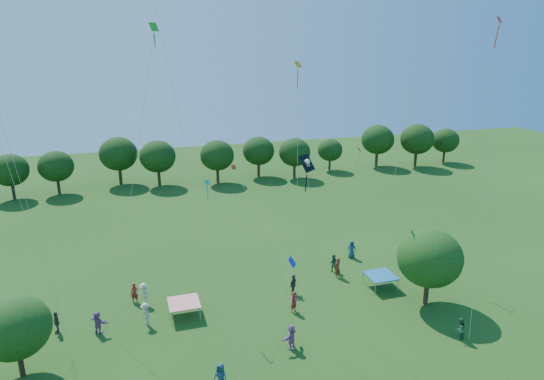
{
  "coord_description": "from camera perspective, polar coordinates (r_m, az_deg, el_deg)",
  "views": [
    {
      "loc": [
        -7.61,
        -10.93,
        18.96
      ],
      "look_at": [
        0.0,
        14.0,
        11.0
      ],
      "focal_mm": 32.0,
      "sensor_mm": 36.0,
      "label": 1
    }
  ],
  "objects": [
    {
      "name": "small_kite_3",
      "position": [
        37.14,
        15.69,
        -5.57
      ],
      "size": [
        0.77,
        5.59,
        4.67
      ],
      "color": "#15782C"
    },
    {
      "name": "crowd_person_2",
      "position": [
        42.49,
        7.21,
        -8.49
      ],
      "size": [
        0.87,
        0.69,
        1.56
      ],
      "primitive_type": "imported",
      "rotation": [
        0.0,
        0.0,
        2.73
      ],
      "color": "#235334",
      "rests_on": "ground"
    },
    {
      "name": "small_kite_8",
      "position": [
        46.63,
        10.57,
        3.15
      ],
      "size": [
        0.43,
        6.53,
        8.2
      ],
      "color": "#CC580C"
    },
    {
      "name": "crowd_person_3",
      "position": [
        35.88,
        -14.66,
        -13.96
      ],
      "size": [
        0.83,
        1.2,
        1.68
      ],
      "primitive_type": "imported",
      "rotation": [
        0.0,
        0.0,
        5.05
      ],
      "color": "#B8A293",
      "rests_on": "ground"
    },
    {
      "name": "near_tree_north",
      "position": [
        32.52,
        -28.03,
        -14.09
      ],
      "size": [
        4.08,
        4.08,
        5.1
      ],
      "color": "#422B19",
      "rests_on": "ground"
    },
    {
      "name": "small_kite_5",
      "position": [
        26.39,
        -28.88,
        5.89
      ],
      "size": [
        1.4,
        5.26,
        17.82
      ],
      "color": "#671893"
    },
    {
      "name": "tent_blue",
      "position": [
        40.4,
        12.67,
        -9.81
      ],
      "size": [
        2.2,
        2.2,
        1.1
      ],
      "color": "#1966A3",
      "rests_on": "ground"
    },
    {
      "name": "small_kite_6",
      "position": [
        42.53,
        15.04,
        7.81
      ],
      "size": [
        1.53,
        0.91,
        13.69
      ],
      "color": "white"
    },
    {
      "name": "pirate_kite",
      "position": [
        29.81,
        4.2,
        2.78
      ],
      "size": [
        1.35,
        3.16,
        11.03
      ],
      "color": "black"
    },
    {
      "name": "small_kite_4",
      "position": [
        25.52,
        1.34,
        -10.77
      ],
      "size": [
        3.44,
        0.6,
        7.07
      ],
      "color": "#121FB7"
    },
    {
      "name": "tent_red_stripe",
      "position": [
        36.28,
        -10.33,
        -12.93
      ],
      "size": [
        2.2,
        2.2,
        1.1
      ],
      "color": "red",
      "rests_on": "ground"
    },
    {
      "name": "crowd_person_7",
      "position": [
        36.31,
        2.6,
        -13.04
      ],
      "size": [
        0.71,
        0.65,
        1.61
      ],
      "primitive_type": "imported",
      "rotation": [
        0.0,
        0.0,
        0.57
      ],
      "color": "maroon",
      "rests_on": "ground"
    },
    {
      "name": "small_kite_7",
      "position": [
        34.32,
        -5.05,
        -2.36
      ],
      "size": [
        6.69,
        0.52,
        8.66
      ],
      "color": "#0BAB97"
    },
    {
      "name": "crowd_person_4",
      "position": [
        37.02,
        -24.02,
        -14.03
      ],
      "size": [
        0.48,
        0.96,
        1.59
      ],
      "primitive_type": "imported",
      "rotation": [
        0.0,
        0.0,
        4.78
      ],
      "color": "#403B33",
      "rests_on": "ground"
    },
    {
      "name": "small_kite_2",
      "position": [
        34.04,
        3.04,
        8.41
      ],
      "size": [
        0.62,
        0.57,
        16.45
      ],
      "color": "#C88111"
    },
    {
      "name": "crowd_person_8",
      "position": [
        44.02,
        17.22,
        -8.1
      ],
      "size": [
        0.97,
        0.8,
        1.73
      ],
      "primitive_type": "imported",
      "rotation": [
        0.0,
        0.0,
        0.48
      ],
      "color": "#29612A",
      "rests_on": "ground"
    },
    {
      "name": "crowd_person_5",
      "position": [
        32.53,
        2.27,
        -16.85
      ],
      "size": [
        1.59,
        1.46,
        1.71
      ],
      "primitive_type": "imported",
      "rotation": [
        0.0,
        0.0,
        3.84
      ],
      "color": "#A5609F",
      "rests_on": "ground"
    },
    {
      "name": "small_kite_0",
      "position": [
        41.02,
        -2.9,
        -0.33
      ],
      "size": [
        3.24,
        8.05,
        7.48
      ],
      "color": "red"
    },
    {
      "name": "crowd_person_0",
      "position": [
        29.54,
        -6.05,
        -20.98
      ],
      "size": [
        0.9,
        0.89,
        1.67
      ],
      "primitive_type": "imported",
      "rotation": [
        0.0,
        0.0,
        5.52
      ],
      "color": "navy",
      "rests_on": "ground"
    },
    {
      "name": "near_tree_east",
      "position": [
        37.75,
        18.07,
        -7.63
      ],
      "size": [
        4.77,
        4.77,
        5.93
      ],
      "color": "#422B19",
      "rests_on": "ground"
    },
    {
      "name": "crowd_person_10",
      "position": [
        38.58,
        2.53,
        -11.05
      ],
      "size": [
        1.02,
        1.0,
        1.68
      ],
      "primitive_type": "imported",
      "rotation": [
        0.0,
        0.0,
        0.76
      ],
      "color": "#433935",
      "rests_on": "ground"
    },
    {
      "name": "small_kite_11",
      "position": [
        28.5,
        -15.07,
        8.35
      ],
      "size": [
        4.02,
        2.79,
        18.67
      ],
      "color": "green"
    },
    {
      "name": "crowd_person_13",
      "position": [
        41.52,
        7.71,
        -9.02
      ],
      "size": [
        0.77,
        0.67,
        1.73
      ],
      "primitive_type": "imported",
      "rotation": [
        0.0,
        0.0,
        3.63
      ],
      "color": "maroon",
      "rests_on": "ground"
    },
    {
      "name": "small_kite_9",
      "position": [
        30.25,
        24.22,
        7.33
      ],
      "size": [
        0.82,
        1.83,
        19.01
      ],
      "color": "#FF320D"
    },
    {
      "name": "crowd_person_1",
      "position": [
        38.88,
        -15.87,
        -11.56
      ],
      "size": [
        0.69,
        0.54,
        1.61
      ],
      "primitive_type": "imported",
      "rotation": [
        0.0,
        0.0,
        5.99
      ],
      "color": "maroon",
      "rests_on": "ground"
    },
    {
      "name": "crowd_person_12",
      "position": [
        45.21,
        9.35,
        -6.91
      ],
      "size": [
        0.92,
        0.75,
        1.65
      ],
      "primitive_type": "imported",
      "rotation": [
        0.0,
        0.0,
        5.83
      ],
      "color": "navy",
      "rests_on": "ground"
    },
    {
      "name": "treeline",
      "position": [
        68.25,
        -11.65,
        4.05
      ],
      "size": [
        88.01,
        8.77,
        6.77
      ],
      "color": "#422B19",
      "rests_on": "ground"
    },
    {
      "name": "crowd_person_11",
      "position": [
        35.97,
        -19.81,
        -14.43
      ],
      "size": [
        1.47,
        1.45,
        1.63
      ],
      "primitive_type": "imported",
      "rotation": [
        0.0,
        0.0,
        2.37
      ],
      "color": "#8D5491",
      "rests_on": "ground"
    },
    {
      "name": "crowd_person_14",
      "position": [
        35.61,
        21.23,
        -14.98
      ],
      "size": [
        0.86,
        0.58,
        1.59
      ],
      "primitive_type": "imported",
      "rotation": [
        0.0,
        0.0,
        3.36
      ],
      "color": "#265A39",
      "rests_on": "ground"
    },
    {
      "name": "crowd_person_9",
      "position": [
        38.45,
        -14.83,
        -11.72
      ],
      "size": [
        0.96,
        1.23,
        1.72
      ],
      "primitive_type": "imported",
      "rotation": [
        0.0,
        0.0,
        5.18
      ],
      "color": "beige",
      "rests_on": "ground"
    }
  ]
}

